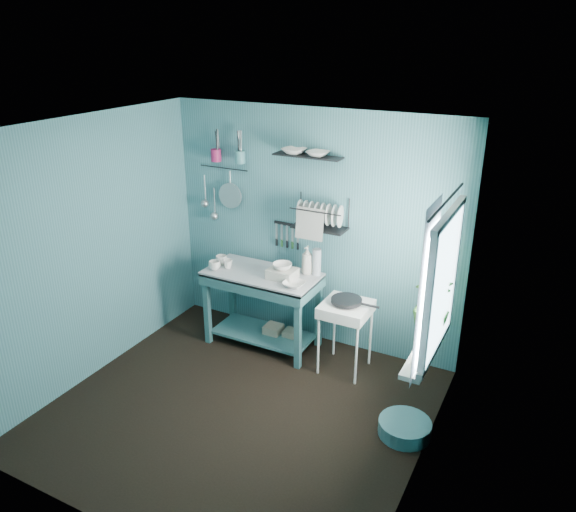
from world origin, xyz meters
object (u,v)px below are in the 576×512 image
at_px(wash_tub, 282,274).
at_px(storage_tin_small, 291,338).
at_px(work_counter, 263,309).
at_px(potted_plant, 432,306).
at_px(mug_mid, 228,264).
at_px(utensil_cup_magenta, 216,155).
at_px(floor_basin, 405,428).
at_px(dish_rack, 320,213).
at_px(colander, 230,196).
at_px(mug_left, 215,265).
at_px(frying_pan, 346,300).
at_px(hotplate_stand, 345,337).
at_px(water_bottle, 317,262).
at_px(storage_tin_large, 273,334).
at_px(utensil_cup_teal, 240,157).
at_px(mug_right, 221,260).
at_px(soap_bottle, 307,260).

bearing_deg(wash_tub, storage_tin_small, 63.43).
relative_size(work_counter, potted_plant, 2.26).
height_order(mug_mid, potted_plant, potted_plant).
distance_m(utensil_cup_magenta, floor_basin, 3.32).
height_order(wash_tub, utensil_cup_magenta, utensil_cup_magenta).
distance_m(dish_rack, colander, 1.11).
height_order(work_counter, mug_left, mug_left).
distance_m(frying_pan, storage_tin_small, 0.95).
bearing_deg(storage_tin_small, colander, 162.99).
bearing_deg(frying_pan, potted_plant, -23.09).
bearing_deg(hotplate_stand, storage_tin_small, 168.06).
bearing_deg(mug_mid, work_counter, 8.97).
relative_size(wash_tub, storage_tin_small, 1.40).
bearing_deg(frying_pan, storage_tin_small, 169.17).
bearing_deg(dish_rack, hotplate_stand, -33.13).
xyz_separation_m(mug_mid, dish_rack, (0.90, 0.33, 0.60)).
bearing_deg(water_bottle, utensil_cup_magenta, 175.34).
relative_size(hotplate_stand, utensil_cup_magenta, 5.60).
relative_size(water_bottle, hotplate_stand, 0.38).
distance_m(water_bottle, potted_plant, 1.48).
distance_m(wash_tub, water_bottle, 0.37).
bearing_deg(water_bottle, frying_pan, -31.03).
distance_m(mug_left, hotplate_stand, 1.54).
bearing_deg(storage_tin_large, colander, 156.33).
height_order(mug_mid, hotplate_stand, mug_mid).
distance_m(wash_tub, frying_pan, 0.72).
height_order(utensil_cup_teal, potted_plant, utensil_cup_teal).
height_order(frying_pan, storage_tin_small, frying_pan).
distance_m(frying_pan, potted_plant, 1.02).
distance_m(colander, potted_plant, 2.59).
xyz_separation_m(colander, potted_plant, (2.44, -0.78, -0.41)).
height_order(potted_plant, storage_tin_large, potted_plant).
bearing_deg(work_counter, wash_tub, 6.61).
relative_size(dish_rack, utensil_cup_magenta, 4.23).
height_order(mug_right, storage_tin_small, mug_right).
relative_size(mug_left, hotplate_stand, 0.17).
bearing_deg(storage_tin_large, hotplate_stand, -6.40).
distance_m(wash_tub, soap_bottle, 0.30).
bearing_deg(hotplate_stand, utensil_cup_magenta, 166.60).
xyz_separation_m(mug_left, dish_rack, (1.00, 0.43, 0.60)).
bearing_deg(water_bottle, dish_rack, 90.07).
xyz_separation_m(water_bottle, colander, (-1.11, 0.13, 0.52)).
xyz_separation_m(work_counter, storage_tin_large, (0.10, 0.05, -0.31)).
bearing_deg(mug_left, work_counter, 18.43).
relative_size(mug_right, wash_tub, 0.44).
relative_size(soap_bottle, floor_basin, 0.67).
relative_size(mug_left, utensil_cup_teal, 0.95).
relative_size(mug_right, water_bottle, 0.44).
height_order(hotplate_stand, utensil_cup_teal, utensil_cup_teal).
bearing_deg(utensil_cup_teal, hotplate_stand, -14.84).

